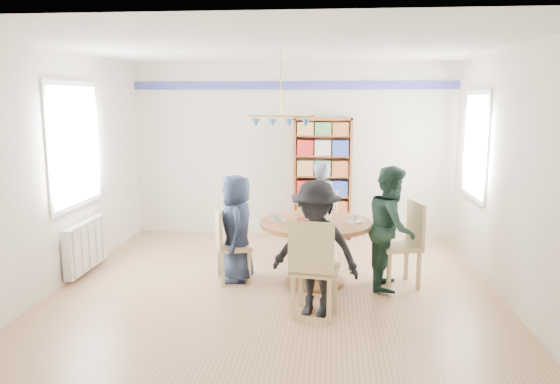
# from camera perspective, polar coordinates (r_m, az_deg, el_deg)

# --- Properties ---
(ground) EXTENTS (5.00, 5.00, 0.00)m
(ground) POSITION_cam_1_polar(r_m,az_deg,el_deg) (6.41, -0.34, -9.91)
(ground) COLOR tan
(room_shell) EXTENTS (5.00, 5.00, 5.00)m
(room_shell) POSITION_cam_1_polar(r_m,az_deg,el_deg) (6.94, -1.79, 5.56)
(room_shell) COLOR white
(room_shell) RESTS_ON ground
(radiator) EXTENTS (0.12, 1.00, 0.60)m
(radiator) POSITION_cam_1_polar(r_m,az_deg,el_deg) (7.22, -19.64, -5.31)
(radiator) COLOR silver
(radiator) RESTS_ON ground
(dining_table) EXTENTS (1.30, 1.30, 0.75)m
(dining_table) POSITION_cam_1_polar(r_m,az_deg,el_deg) (6.39, 3.74, -4.77)
(dining_table) COLOR brown
(dining_table) RESTS_ON ground
(chair_left) EXTENTS (0.49, 0.49, 0.88)m
(chair_left) POSITION_cam_1_polar(r_m,az_deg,el_deg) (6.50, -5.51, -5.22)
(chair_left) COLOR #D8BF85
(chair_left) RESTS_ON ground
(chair_right) EXTENTS (0.54, 0.54, 0.99)m
(chair_right) POSITION_cam_1_polar(r_m,az_deg,el_deg) (6.49, 13.00, -4.87)
(chair_right) COLOR #D8BF85
(chair_right) RESTS_ON ground
(chair_far) EXTENTS (0.53, 0.53, 0.93)m
(chair_far) POSITION_cam_1_polar(r_m,az_deg,el_deg) (7.40, 4.17, -3.10)
(chair_far) COLOR #D8BF85
(chair_far) RESTS_ON ground
(chair_near) EXTENTS (0.51, 0.51, 1.01)m
(chair_near) POSITION_cam_1_polar(r_m,az_deg,el_deg) (5.39, 3.49, -7.56)
(chair_near) COLOR #D8BF85
(chair_near) RESTS_ON ground
(person_left) EXTENTS (0.54, 0.70, 1.28)m
(person_left) POSITION_cam_1_polar(r_m,az_deg,el_deg) (6.50, -4.56, -3.78)
(person_left) COLOR #1C263E
(person_left) RESTS_ON ground
(person_right) EXTENTS (0.63, 0.76, 1.41)m
(person_right) POSITION_cam_1_polar(r_m,az_deg,el_deg) (6.35, 11.59, -3.64)
(person_right) COLOR #172E23
(person_right) RESTS_ON ground
(person_far) EXTENTS (0.57, 0.46, 1.36)m
(person_far) POSITION_cam_1_polar(r_m,az_deg,el_deg) (7.24, 4.11, -2.04)
(person_far) COLOR gray
(person_far) RESTS_ON ground
(person_near) EXTENTS (0.99, 0.73, 1.37)m
(person_near) POSITION_cam_1_polar(r_m,az_deg,el_deg) (5.45, 3.75, -5.93)
(person_near) COLOR black
(person_near) RESTS_ON ground
(bookshelf) EXTENTS (0.89, 0.27, 1.86)m
(bookshelf) POSITION_cam_1_polar(r_m,az_deg,el_deg) (8.44, 4.46, 1.29)
(bookshelf) COLOR brown
(bookshelf) RESTS_ON ground
(tableware) EXTENTS (1.05, 1.05, 0.28)m
(tableware) POSITION_cam_1_polar(r_m,az_deg,el_deg) (6.35, 3.57, -2.50)
(tableware) COLOR white
(tableware) RESTS_ON dining_table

